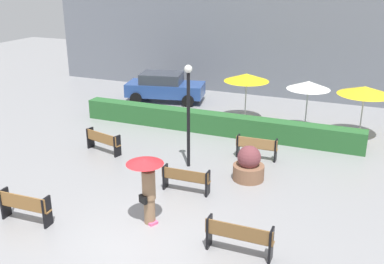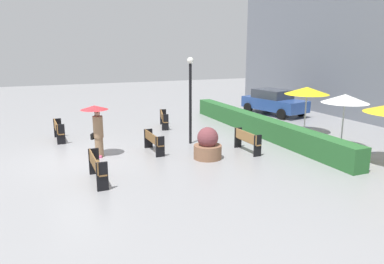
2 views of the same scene
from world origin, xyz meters
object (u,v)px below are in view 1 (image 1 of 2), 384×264
Objects in this scene: pedestrian_with_umbrella at (147,180)px; patio_umbrella_yellow at (247,77)px; lamp_post at (188,106)px; parked_car at (164,87)px; bench_near_left at (24,206)px; bench_mid_center at (186,178)px; planter_pot at (249,165)px; patio_umbrella_white at (309,85)px; bench_far_left at (103,140)px; patio_umbrella_yellow_far at (365,91)px; bench_back_row at (257,146)px; bench_near_right at (239,236)px.

patio_umbrella_yellow is at bearing 90.33° from pedestrian_with_umbrella.
lamp_post is 9.04m from parked_car.
lamp_post is at bearing 62.85° from bench_near_left.
bench_mid_center is 4.90m from bench_near_left.
planter_pot is 5.97m from patio_umbrella_white.
patio_umbrella_yellow_far reaches higher than bench_far_left.
planter_pot is at bearing 64.43° from pedestrian_with_umbrella.
patio_umbrella_yellow reaches higher than bench_back_row.
pedestrian_with_umbrella reaches higher than planter_pot.
bench_far_left is at bearing -124.55° from patio_umbrella_yellow.
patio_umbrella_yellow is (-1.69, 4.28, 1.62)m from bench_back_row.
pedestrian_with_umbrella reaches higher than bench_far_left.
bench_near_right is 10.93m from patio_umbrella_yellow.
parked_car is (-1.90, 12.98, 0.29)m from bench_near_left.
lamp_post is at bearing 174.09° from planter_pot.
patio_umbrella_yellow_far is at bearing 3.22° from patio_umbrella_white.
patio_umbrella_yellow_far is (8.39, 10.92, 1.57)m from bench_near_left.
bench_far_left is 1.05× the size of bench_mid_center.
bench_near_right reaches higher than bench_far_left.
parked_car reaches higher than bench_mid_center.
bench_far_left is 10.96m from patio_umbrella_yellow_far.
patio_umbrella_yellow_far is (2.34, 10.08, 1.56)m from bench_near_right.
bench_near_right is 10.08m from patio_umbrella_white.
patio_umbrella_white is at bearing 38.03° from bench_far_left.
planter_pot is at bearing -119.67° from patio_umbrella_yellow_far.
bench_near_right is at bearing -77.44° from planter_pot.
lamp_post is 5.91m from patio_umbrella_yellow.
planter_pot is (1.62, 1.68, 0.04)m from bench_mid_center.
parked_car is at bearing 98.31° from bench_near_left.
lamp_post is (-0.72, 1.93, 1.84)m from bench_mid_center.
patio_umbrella_white is (2.84, 9.50, 0.79)m from pedestrian_with_umbrella.
bench_mid_center is 0.79× the size of pedestrian_with_umbrella.
bench_near_right is (6.95, -4.48, 0.04)m from bench_far_left.
parked_car is at bearing 168.69° from patio_umbrella_yellow_far.
parked_car is at bearing 121.49° from lamp_post.
pedestrian_with_umbrella is (3.26, 1.29, 0.82)m from bench_near_left.
parked_car reaches higher than bench_back_row.
bench_back_row is at bearing 36.99° from lamp_post.
bench_near_right is at bearing -74.68° from patio_umbrella_yellow.
lamp_post is (3.65, 0.06, 1.82)m from bench_far_left.
bench_near_right is 5.89m from lamp_post.
pedestrian_with_umbrella is at bearing -105.98° from bench_back_row.
patio_umbrella_yellow_far reaches higher than bench_mid_center.
bench_near_left is at bearing -172.12° from bench_near_right.
bench_back_row is 4.31m from patio_umbrella_white.
bench_mid_center is 1.31× the size of planter_pot.
bench_near_right reaches higher than bench_back_row.
bench_mid_center is at bearing -133.85° from planter_pot.
bench_near_left is 11.82m from patio_umbrella_yellow.
pedestrian_with_umbrella is 0.89× the size of patio_umbrella_yellow_far.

